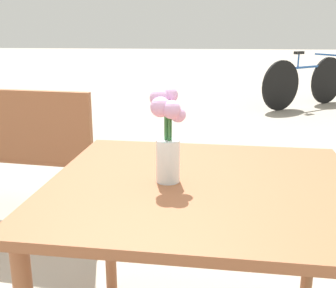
% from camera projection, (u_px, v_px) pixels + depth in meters
% --- Properties ---
extents(table_front, '(1.05, 0.96, 0.71)m').
position_uv_depth(table_front, '(202.00, 207.00, 1.37)').
color(table_front, brown).
rests_on(table_front, ground_plane).
extents(flower_vase, '(0.11, 0.12, 0.30)m').
position_uv_depth(flower_vase, '(167.00, 138.00, 1.32)').
color(flower_vase, silver).
rests_on(flower_vase, table_front).
extents(bicycle, '(1.40, 1.09, 0.82)m').
position_uv_depth(bicycle, '(305.00, 82.00, 6.22)').
color(bicycle, black).
rests_on(bicycle, ground_plane).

